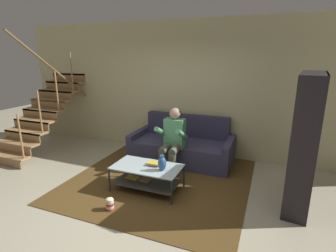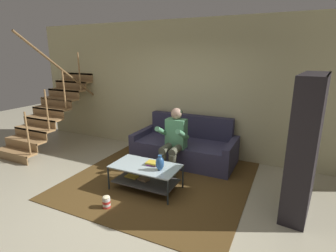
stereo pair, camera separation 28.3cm
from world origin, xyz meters
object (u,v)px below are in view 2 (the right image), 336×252
(couch, at_px, (185,147))
(book_stack, at_px, (153,163))
(bookshelf, at_px, (307,158))
(person_seated_center, at_px, (174,138))
(vase, at_px, (160,163))
(popcorn_tub, at_px, (106,202))
(coffee_table, at_px, (145,173))

(couch, bearing_deg, book_stack, -91.51)
(bookshelf, bearing_deg, couch, 158.30)
(person_seated_center, height_order, bookshelf, bookshelf)
(vase, bearing_deg, book_stack, 146.68)
(vase, distance_m, book_stack, 0.25)
(couch, distance_m, book_stack, 1.34)
(popcorn_tub, bearing_deg, book_stack, 68.29)
(couch, xyz_separation_m, vase, (0.16, -1.47, 0.24))
(book_stack, bearing_deg, vase, -33.32)
(person_seated_center, height_order, book_stack, person_seated_center)
(bookshelf, height_order, popcorn_tub, bookshelf)
(couch, height_order, person_seated_center, person_seated_center)
(book_stack, xyz_separation_m, popcorn_tub, (-0.33, -0.82, -0.35))
(book_stack, relative_size, bookshelf, 0.11)
(book_stack, bearing_deg, couch, 88.49)
(person_seated_center, xyz_separation_m, book_stack, (-0.04, -0.76, -0.22))
(couch, xyz_separation_m, person_seated_center, (-0.00, -0.57, 0.37))
(coffee_table, xyz_separation_m, vase, (0.30, -0.05, 0.26))
(couch, bearing_deg, coffee_table, -95.39)
(person_seated_center, bearing_deg, popcorn_tub, -102.91)
(couch, bearing_deg, person_seated_center, -90.00)
(book_stack, height_order, bookshelf, bookshelf)
(book_stack, bearing_deg, coffee_table, -140.40)
(book_stack, bearing_deg, popcorn_tub, -111.71)
(coffee_table, height_order, bookshelf, bookshelf)
(person_seated_center, bearing_deg, vase, -79.64)
(coffee_table, height_order, book_stack, book_stack)
(couch, height_order, coffee_table, couch)
(coffee_table, bearing_deg, person_seated_center, 80.98)
(couch, relative_size, bookshelf, 1.07)
(coffee_table, distance_m, popcorn_tub, 0.80)
(bookshelf, bearing_deg, book_stack, -168.49)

